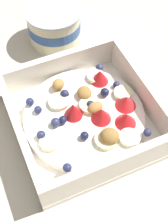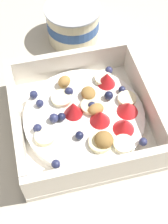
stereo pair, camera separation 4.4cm
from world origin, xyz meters
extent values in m
plane|color=beige|center=(0.00, 0.00, 0.00)|extent=(2.40, 2.40, 0.00)
cube|color=white|center=(0.01, 0.00, 0.01)|extent=(0.20, 0.20, 0.01)
cube|color=white|center=(0.01, -0.09, 0.03)|extent=(0.20, 0.01, 0.06)
cube|color=white|center=(0.01, 0.09, 0.03)|extent=(0.20, 0.01, 0.06)
cube|color=white|center=(-0.09, 0.00, 0.03)|extent=(0.01, 0.18, 0.06)
cube|color=white|center=(0.10, 0.00, 0.03)|extent=(0.01, 0.18, 0.06)
cylinder|color=white|center=(0.01, 0.00, 0.02)|extent=(0.17, 0.17, 0.01)
cylinder|color=beige|center=(0.02, 0.01, 0.03)|extent=(0.04, 0.04, 0.01)
cylinder|color=#F7EFC6|center=(0.05, -0.06, 0.03)|extent=(0.04, 0.04, 0.01)
cylinder|color=beige|center=(-0.05, -0.02, 0.03)|extent=(0.04, 0.04, 0.01)
cylinder|color=beige|center=(0.02, -0.05, 0.03)|extent=(0.04, 0.04, 0.01)
cylinder|color=#F4EAB7|center=(0.07, 0.01, 0.03)|extent=(0.04, 0.04, 0.01)
cylinder|color=#F7EFC6|center=(0.05, 0.05, 0.03)|extent=(0.03, 0.03, 0.01)
cylinder|color=#F4EAB7|center=(-0.02, 0.03, 0.03)|extent=(0.04, 0.04, 0.01)
cone|color=red|center=(0.03, -0.02, 0.04)|extent=(0.04, 0.04, 0.02)
cone|color=red|center=(0.05, -0.04, 0.03)|extent=(0.04, 0.04, 0.02)
cone|color=red|center=(0.05, 0.05, 0.04)|extent=(0.03, 0.03, 0.02)
cone|color=red|center=(-0.01, 0.01, 0.04)|extent=(0.03, 0.03, 0.03)
cone|color=red|center=(0.07, -0.01, 0.03)|extent=(0.03, 0.03, 0.02)
sphere|color=#191E3D|center=(-0.03, 0.00, 0.03)|extent=(0.01, 0.01, 0.01)
sphere|color=#23284C|center=(-0.01, 0.04, 0.03)|extent=(0.01, 0.01, 0.01)
sphere|color=#191E3D|center=(0.05, 0.02, 0.03)|extent=(0.01, 0.01, 0.01)
sphere|color=navy|center=(0.07, -0.06, 0.03)|extent=(0.01, 0.01, 0.01)
sphere|color=navy|center=(-0.04, 0.00, 0.03)|extent=(0.01, 0.01, 0.01)
sphere|color=#23284C|center=(-0.05, 0.03, 0.03)|extent=(0.01, 0.01, 0.01)
sphere|color=navy|center=(0.06, 0.07, 0.03)|extent=(0.01, 0.01, 0.01)
sphere|color=#191E3D|center=(-0.01, -0.03, 0.03)|extent=(0.01, 0.01, 0.01)
sphere|color=#23284C|center=(0.02, -0.06, 0.03)|extent=(0.01, 0.01, 0.01)
sphere|color=#23284C|center=(-0.06, 0.05, 0.03)|extent=(0.01, 0.01, 0.01)
sphere|color=#23284C|center=(-0.06, -0.01, 0.03)|extent=(0.01, 0.01, 0.01)
sphere|color=#23284C|center=(-0.05, -0.07, 0.03)|extent=(0.01, 0.01, 0.01)
sphere|color=#23284C|center=(0.02, 0.01, 0.03)|extent=(0.01, 0.01, 0.01)
sphere|color=#23284C|center=(0.07, 0.03, 0.03)|extent=(0.01, 0.01, 0.01)
ellipsoid|color=#AD7F42|center=(0.02, 0.00, 0.03)|extent=(0.03, 0.02, 0.01)
ellipsoid|color=olive|center=(0.02, -0.05, 0.03)|extent=(0.03, 0.03, 0.02)
ellipsoid|color=#AD7F42|center=(-0.01, 0.06, 0.03)|extent=(0.03, 0.03, 0.02)
ellipsoid|color=olive|center=(0.02, 0.03, 0.03)|extent=(0.02, 0.03, 0.01)
cylinder|color=beige|center=(0.03, 0.19, 0.03)|extent=(0.09, 0.09, 0.06)
cylinder|color=#2D5193|center=(0.03, 0.19, 0.03)|extent=(0.09, 0.09, 0.02)
cylinder|color=#B7BCC6|center=(0.03, 0.19, 0.06)|extent=(0.10, 0.10, 0.00)
camera|label=1|loc=(-0.10, -0.23, 0.39)|focal=50.96mm
camera|label=2|loc=(-0.05, -0.25, 0.39)|focal=50.96mm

